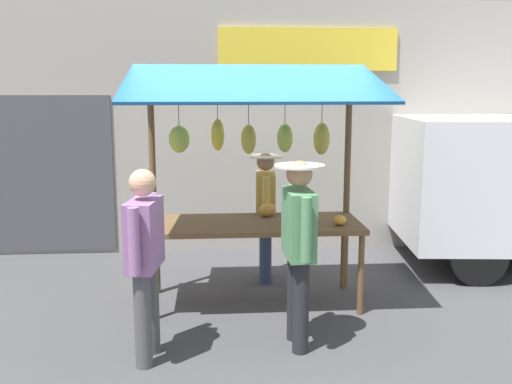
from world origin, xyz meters
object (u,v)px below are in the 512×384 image
object	(u,v)px
shopper_with_shopping_bag	(299,239)
shopper_in_striped_shirt	(145,252)
market_stall	(254,157)
vendor_with_sunhat	(265,207)

from	to	relation	value
shopper_with_shopping_bag	shopper_in_striped_shirt	bearing A→B (deg)	94.90
market_stall	vendor_with_sunhat	distance (m)	0.99
market_stall	shopper_in_striped_shirt	size ratio (longest dim) A/B	1.55
vendor_with_sunhat	shopper_in_striped_shirt	xyz separation A→B (m)	(1.17, 1.97, 0.05)
shopper_in_striped_shirt	shopper_with_shopping_bag	bearing A→B (deg)	-74.04
market_stall	shopper_in_striped_shirt	world-z (taller)	market_stall
market_stall	shopper_in_striped_shirt	xyz separation A→B (m)	(0.99, 1.27, -0.62)
shopper_in_striped_shirt	shopper_with_shopping_bag	xyz separation A→B (m)	(-1.29, -0.17, 0.04)
shopper_with_shopping_bag	vendor_with_sunhat	bearing A→B (deg)	1.09
market_stall	shopper_with_shopping_bag	size ratio (longest dim) A/B	1.52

